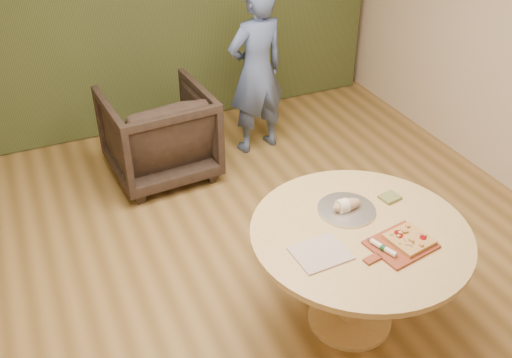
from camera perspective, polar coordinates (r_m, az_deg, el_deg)
The scene contains 11 objects.
room_shell at distance 3.07m, azimuth 2.23°, elevation 5.50°, with size 5.04×6.04×2.84m.
pedestal_table at distance 3.49m, azimuth 10.21°, elevation -6.88°, with size 1.30×1.30×0.75m.
pizza_paddle at distance 3.33m, azimuth 14.17°, elevation -6.43°, with size 0.47×0.33×0.01m.
flatbread_pizza at distance 3.36m, azimuth 15.07°, elevation -5.81°, with size 0.25×0.25×0.04m.
cutlery_roll at distance 3.26m, azimuth 12.60°, elevation -6.72°, with size 0.08×0.20×0.03m.
newspaper at distance 3.21m, azimuth 6.47°, elevation -7.37°, with size 0.30×0.25×0.01m, color silver.
serving_tray at distance 3.54m, azimuth 9.02°, elevation -3.04°, with size 0.36×0.36×0.02m.
bread_roll at distance 3.51m, azimuth 8.95°, elevation -2.60°, with size 0.19×0.09×0.09m.
green_packet at distance 3.69m, azimuth 13.24°, elevation -1.80°, with size 0.12×0.10×0.02m, color #565F2A.
armchair at distance 5.06m, azimuth -9.75°, elevation 4.91°, with size 0.87×0.81×0.89m, color black.
person_standing at distance 5.26m, azimuth 0.04°, elevation 10.74°, with size 0.58×0.38×1.59m, color #4C6091.
Camera 1 is at (-1.21, -2.41, 2.86)m, focal length 40.00 mm.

